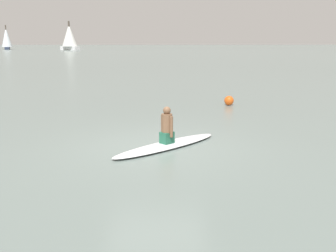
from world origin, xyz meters
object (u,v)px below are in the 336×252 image
(person_paddler, at_px, (167,127))
(sailboat_far_right, at_px, (69,36))
(surfboard, at_px, (167,145))
(buoy_marker, at_px, (229,101))
(sailboat_far_left, at_px, (6,38))

(person_paddler, xyz_separation_m, sailboat_far_right, (-91.38, -20.93, 2.82))
(surfboard, bearing_deg, person_paddler, -0.00)
(surfboard, bearing_deg, buoy_marker, 24.54)
(sailboat_far_right, bearing_deg, surfboard, 137.50)
(person_paddler, bearing_deg, buoy_marker, 24.54)
(surfboard, distance_m, sailboat_far_right, 93.80)
(person_paddler, bearing_deg, sailboat_far_left, 69.68)
(surfboard, bearing_deg, sailboat_far_right, 61.04)
(person_paddler, xyz_separation_m, buoy_marker, (-6.15, 2.69, -0.32))
(sailboat_far_left, distance_m, buoy_marker, 101.33)
(sailboat_far_right, bearing_deg, person_paddler, 137.50)
(surfboard, height_order, person_paddler, person_paddler)
(surfboard, relative_size, person_paddler, 3.64)
(person_paddler, relative_size, sailboat_far_left, 0.14)
(surfboard, distance_m, person_paddler, 0.46)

